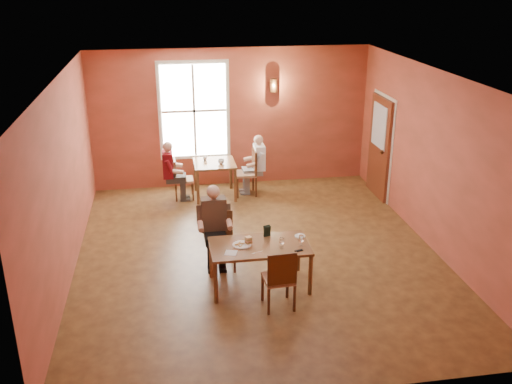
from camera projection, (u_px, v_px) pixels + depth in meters
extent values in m
cube|color=brown|center=(258.00, 254.00, 9.67)|extent=(6.00, 7.00, 0.01)
cube|color=brown|center=(231.00, 118.00, 12.34)|extent=(6.00, 0.04, 3.00)
cube|color=brown|center=(314.00, 280.00, 5.91)|extent=(6.00, 0.04, 3.00)
cube|color=brown|center=(64.00, 181.00, 8.67)|extent=(0.04, 7.00, 3.00)
cube|color=brown|center=(434.00, 161.00, 9.58)|extent=(0.04, 7.00, 3.00)
cube|color=white|center=(258.00, 76.00, 8.58)|extent=(6.00, 7.00, 0.04)
cube|color=white|center=(194.00, 111.00, 12.10)|extent=(1.36, 0.10, 1.96)
cube|color=maroon|center=(379.00, 147.00, 11.85)|extent=(0.12, 1.04, 2.10)
cylinder|color=brown|center=(273.00, 85.00, 12.13)|extent=(0.16, 0.16, 0.28)
cylinder|color=white|center=(242.00, 244.00, 8.43)|extent=(0.35, 0.35, 0.04)
cube|color=tan|center=(248.00, 241.00, 8.45)|extent=(0.11, 0.11, 0.11)
cube|color=black|center=(267.00, 231.00, 8.70)|extent=(0.11, 0.08, 0.17)
cube|color=silver|center=(257.00, 252.00, 8.23)|extent=(0.17, 0.07, 0.00)
cube|color=white|center=(231.00, 253.00, 8.21)|extent=(0.21, 0.21, 0.01)
cylinder|color=silver|center=(300.00, 236.00, 8.72)|extent=(0.21, 0.21, 0.01)
cube|color=black|center=(299.00, 251.00, 8.27)|extent=(0.13, 0.07, 0.01)
imported|color=silver|center=(221.00, 162.00, 11.76)|extent=(0.13, 0.13, 0.10)
imported|color=silver|center=(205.00, 159.00, 11.96)|extent=(0.11, 0.11, 0.09)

